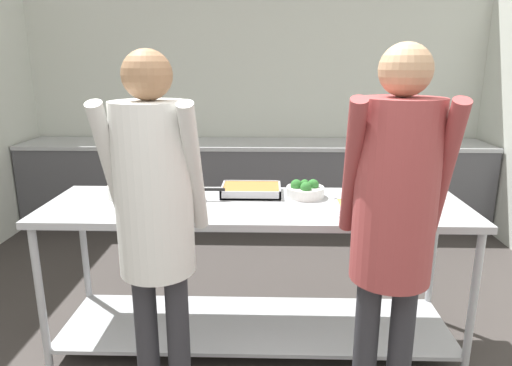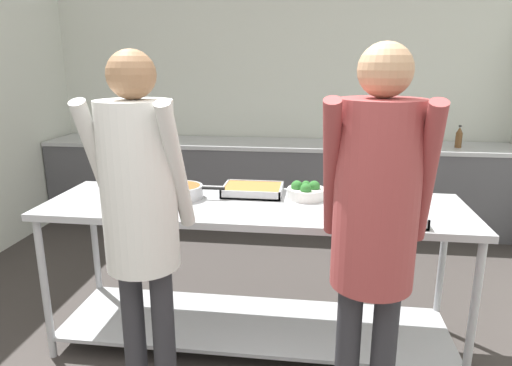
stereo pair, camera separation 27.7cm
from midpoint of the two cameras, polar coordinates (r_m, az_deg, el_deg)
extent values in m
cube|color=silver|center=(5.18, 4.33, 10.29)|extent=(5.09, 0.06, 2.65)
cube|color=#4C4C51|center=(4.97, 3.89, -0.34)|extent=(4.93, 0.62, 0.87)
cube|color=#ADAFB5|center=(4.87, 3.98, 4.84)|extent=(4.93, 0.65, 0.04)
cube|color=black|center=(4.88, 12.54, 4.63)|extent=(0.52, 0.37, 0.02)
cube|color=#ADAFB5|center=(2.71, 2.65, -3.04)|extent=(2.49, 0.73, 0.04)
cube|color=#ADAFB5|center=(3.04, 2.47, -17.29)|extent=(2.41, 0.65, 0.02)
cylinder|color=#ADAFB5|center=(2.96, -22.42, -12.35)|extent=(0.04, 0.04, 0.89)
cylinder|color=#ADAFB5|center=(2.78, 28.20, -14.88)|extent=(0.04, 0.04, 0.89)
cylinder|color=#ADAFB5|center=(3.46, -17.28, -7.81)|extent=(0.04, 0.04, 0.89)
cylinder|color=#ADAFB5|center=(3.31, 24.46, -9.59)|extent=(0.04, 0.04, 0.89)
cylinder|color=white|center=(2.99, -12.80, -1.15)|extent=(0.24, 0.24, 0.01)
cylinder|color=white|center=(2.98, -12.81, -0.93)|extent=(0.24, 0.24, 0.01)
cylinder|color=white|center=(2.98, -12.82, -0.71)|extent=(0.23, 0.23, 0.01)
cylinder|color=white|center=(2.98, -12.83, -0.49)|extent=(0.23, 0.23, 0.01)
cylinder|color=white|center=(2.97, -12.85, -0.26)|extent=(0.23, 0.23, 0.01)
cylinder|color=white|center=(2.97, -12.86, -0.04)|extent=(0.23, 0.23, 0.01)
cylinder|color=#ADAFB5|center=(2.82, -6.50, -1.13)|extent=(0.26, 0.26, 0.08)
cylinder|color=brown|center=(2.81, -6.52, -0.47)|extent=(0.23, 0.23, 0.01)
cylinder|color=black|center=(2.77, -2.51, -0.69)|extent=(0.14, 0.02, 0.02)
cube|color=#ADAFB5|center=(2.89, 2.34, -1.30)|extent=(0.37, 0.28, 0.01)
cube|color=#9E6B33|center=(2.89, 2.34, -0.81)|extent=(0.35, 0.26, 0.04)
cube|color=#ADAFB5|center=(2.76, 2.09, -1.64)|extent=(0.37, 0.01, 0.05)
cube|color=#ADAFB5|center=(3.02, 2.57, -0.20)|extent=(0.37, 0.01, 0.05)
cube|color=#ADAFB5|center=(2.91, -1.21, -0.76)|extent=(0.01, 0.28, 0.05)
cube|color=#ADAFB5|center=(2.88, 5.93, -1.01)|extent=(0.01, 0.28, 0.05)
cylinder|color=silver|center=(2.83, 9.08, -1.31)|extent=(0.23, 0.23, 0.06)
sphere|color=#2D702D|center=(2.82, 10.09, -0.47)|extent=(0.07, 0.07, 0.07)
sphere|color=#2D702D|center=(2.84, 9.07, -0.31)|extent=(0.06, 0.06, 0.06)
sphere|color=#2D702D|center=(2.80, 7.97, -0.46)|extent=(0.07, 0.07, 0.07)
sphere|color=#2D702D|center=(2.76, 9.12, -0.78)|extent=(0.07, 0.07, 0.07)
cube|color=#ADAFB5|center=(2.55, 18.00, -4.31)|extent=(0.47, 0.28, 0.01)
cube|color=gold|center=(2.54, 18.04, -3.77)|extent=(0.45, 0.25, 0.04)
cube|color=#ADAFB5|center=(2.42, 18.58, -4.86)|extent=(0.47, 0.01, 0.05)
cube|color=#ADAFB5|center=(2.67, 17.54, -2.94)|extent=(0.47, 0.01, 0.05)
cube|color=#ADAFB5|center=(2.51, 12.85, -3.72)|extent=(0.01, 0.28, 0.05)
cube|color=#ADAFB5|center=(2.60, 23.04, -3.94)|extent=(0.01, 0.28, 0.05)
cylinder|color=#2D2D33|center=(2.27, 14.98, -21.32)|extent=(0.11, 0.11, 0.84)
cylinder|color=#993D3D|center=(1.89, 13.65, 1.35)|extent=(0.10, 0.35, 0.62)
cylinder|color=#993D3D|center=(1.93, 24.42, 0.68)|extent=(0.10, 0.35, 0.62)
cylinder|color=#993D3D|center=(1.92, 18.86, -1.61)|extent=(0.34, 0.34, 0.77)
sphere|color=tan|center=(1.85, 20.16, 13.12)|extent=(0.21, 0.21, 0.21)
cylinder|color=#2D2D33|center=(2.41, -11.58, -18.89)|extent=(0.11, 0.11, 0.82)
cylinder|color=#2D2D33|center=(2.37, -7.94, -19.39)|extent=(0.11, 0.11, 0.82)
cylinder|color=silver|center=(2.10, -15.47, 2.07)|extent=(0.08, 0.34, 0.62)
cylinder|color=silver|center=(1.98, -5.99, 1.79)|extent=(0.08, 0.34, 0.62)
cylinder|color=silver|center=(2.06, -10.75, -0.49)|extent=(0.34, 0.34, 0.76)
sphere|color=#8C6647|center=(1.99, -11.44, 13.15)|extent=(0.21, 0.21, 0.21)
cylinder|color=brown|center=(5.04, 25.47, 4.85)|extent=(0.06, 0.06, 0.15)
cone|color=brown|center=(5.02, 25.60, 6.01)|extent=(0.06, 0.06, 0.06)
cylinder|color=black|center=(5.02, 25.65, 6.42)|extent=(0.03, 0.03, 0.02)
camera|label=1|loc=(0.14, -87.14, 0.77)|focal=32.00mm
camera|label=2|loc=(0.14, 92.86, -0.77)|focal=32.00mm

